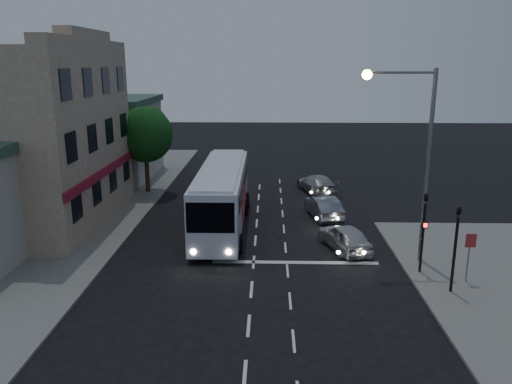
{
  "coord_description": "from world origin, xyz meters",
  "views": [
    {
      "loc": [
        0.7,
        -20.43,
        9.34
      ],
      "look_at": [
        -0.02,
        7.0,
        2.2
      ],
      "focal_mm": 35.0,
      "sensor_mm": 36.0,
      "label": 1
    }
  ],
  "objects_px": {
    "car_sedan_a": "(323,207)",
    "streetlight": "(415,144)",
    "car_suv": "(345,237)",
    "street_tree": "(145,132)",
    "traffic_signal_side": "(456,239)",
    "regulatory_sign": "(470,250)",
    "tour_bus": "(222,195)",
    "traffic_signal_main": "(424,224)",
    "car_sedan_b": "(317,184)"
  },
  "relations": [
    {
      "from": "car_sedan_a",
      "to": "streetlight",
      "type": "bearing_deg",
      "value": 103.79
    },
    {
      "from": "car_suv",
      "to": "car_sedan_a",
      "type": "relative_size",
      "value": 0.95
    },
    {
      "from": "street_tree",
      "to": "traffic_signal_side",
      "type": "bearing_deg",
      "value": -44.5
    },
    {
      "from": "traffic_signal_side",
      "to": "regulatory_sign",
      "type": "relative_size",
      "value": 1.86
    },
    {
      "from": "tour_bus",
      "to": "traffic_signal_main",
      "type": "bearing_deg",
      "value": -34.56
    },
    {
      "from": "car_sedan_a",
      "to": "car_sedan_b",
      "type": "bearing_deg",
      "value": -102.68
    },
    {
      "from": "tour_bus",
      "to": "car_suv",
      "type": "distance_m",
      "value": 7.59
    },
    {
      "from": "regulatory_sign",
      "to": "car_sedan_a",
      "type": "bearing_deg",
      "value": 118.87
    },
    {
      "from": "regulatory_sign",
      "to": "tour_bus",
      "type": "bearing_deg",
      "value": 146.24
    },
    {
      "from": "traffic_signal_side",
      "to": "streetlight",
      "type": "bearing_deg",
      "value": 105.7
    },
    {
      "from": "regulatory_sign",
      "to": "street_tree",
      "type": "distance_m",
      "value": 23.4
    },
    {
      "from": "traffic_signal_main",
      "to": "streetlight",
      "type": "distance_m",
      "value": 3.61
    },
    {
      "from": "tour_bus",
      "to": "streetlight",
      "type": "relative_size",
      "value": 1.31
    },
    {
      "from": "car_suv",
      "to": "regulatory_sign",
      "type": "relative_size",
      "value": 1.79
    },
    {
      "from": "street_tree",
      "to": "traffic_signal_main",
      "type": "bearing_deg",
      "value": -42.03
    },
    {
      "from": "traffic_signal_main",
      "to": "car_sedan_a",
      "type": "bearing_deg",
      "value": 112.6
    },
    {
      "from": "tour_bus",
      "to": "streetlight",
      "type": "height_order",
      "value": "streetlight"
    },
    {
      "from": "car_sedan_a",
      "to": "car_sedan_b",
      "type": "distance_m",
      "value": 6.2
    },
    {
      "from": "regulatory_sign",
      "to": "car_suv",
      "type": "bearing_deg",
      "value": 139.23
    },
    {
      "from": "car_suv",
      "to": "street_tree",
      "type": "bearing_deg",
      "value": -58.2
    },
    {
      "from": "traffic_signal_side",
      "to": "car_sedan_b",
      "type": "bearing_deg",
      "value": 103.69
    },
    {
      "from": "car_sedan_a",
      "to": "street_tree",
      "type": "distance_m",
      "value": 14.11
    },
    {
      "from": "tour_bus",
      "to": "car_sedan_a",
      "type": "xyz_separation_m",
      "value": [
        6.07,
        1.92,
        -1.27
      ]
    },
    {
      "from": "car_sedan_b",
      "to": "traffic_signal_main",
      "type": "relative_size",
      "value": 1.12
    },
    {
      "from": "tour_bus",
      "to": "car_sedan_b",
      "type": "bearing_deg",
      "value": 52.15
    },
    {
      "from": "tour_bus",
      "to": "street_tree",
      "type": "relative_size",
      "value": 1.9
    },
    {
      "from": "car_sedan_a",
      "to": "street_tree",
      "type": "height_order",
      "value": "street_tree"
    },
    {
      "from": "traffic_signal_main",
      "to": "regulatory_sign",
      "type": "distance_m",
      "value": 2.14
    },
    {
      "from": "tour_bus",
      "to": "street_tree",
      "type": "xyz_separation_m",
      "value": [
        -6.22,
        7.72,
        2.55
      ]
    },
    {
      "from": "traffic_signal_side",
      "to": "street_tree",
      "type": "distance_m",
      "value": 23.24
    },
    {
      "from": "traffic_signal_main",
      "to": "streetlight",
      "type": "bearing_deg",
      "value": 100.2
    },
    {
      "from": "traffic_signal_main",
      "to": "regulatory_sign",
      "type": "height_order",
      "value": "traffic_signal_main"
    },
    {
      "from": "traffic_signal_main",
      "to": "streetlight",
      "type": "height_order",
      "value": "streetlight"
    },
    {
      "from": "tour_bus",
      "to": "streetlight",
      "type": "distance_m",
      "value": 11.29
    },
    {
      "from": "tour_bus",
      "to": "regulatory_sign",
      "type": "bearing_deg",
      "value": -34.06
    },
    {
      "from": "car_sedan_a",
      "to": "regulatory_sign",
      "type": "xyz_separation_m",
      "value": [
        5.22,
        -9.46,
        0.91
      ]
    },
    {
      "from": "car_sedan_b",
      "to": "traffic_signal_side",
      "type": "height_order",
      "value": "traffic_signal_side"
    },
    {
      "from": "car_sedan_b",
      "to": "street_tree",
      "type": "height_order",
      "value": "street_tree"
    },
    {
      "from": "car_sedan_a",
      "to": "traffic_signal_main",
      "type": "xyz_separation_m",
      "value": [
        3.52,
        -8.45,
        1.74
      ]
    },
    {
      "from": "car_sedan_b",
      "to": "streetlight",
      "type": "height_order",
      "value": "streetlight"
    },
    {
      "from": "car_sedan_b",
      "to": "traffic_signal_side",
      "type": "distance_m",
      "value": 17.2
    },
    {
      "from": "car_sedan_b",
      "to": "traffic_signal_side",
      "type": "relative_size",
      "value": 1.12
    },
    {
      "from": "car_sedan_b",
      "to": "regulatory_sign",
      "type": "relative_size",
      "value": 2.09
    },
    {
      "from": "traffic_signal_main",
      "to": "car_sedan_b",
      "type": "bearing_deg",
      "value": 102.88
    },
    {
      "from": "regulatory_sign",
      "to": "traffic_signal_main",
      "type": "bearing_deg",
      "value": 149.16
    },
    {
      "from": "car_sedan_b",
      "to": "traffic_signal_side",
      "type": "xyz_separation_m",
      "value": [
        4.05,
        -16.62,
        1.75
      ]
    },
    {
      "from": "tour_bus",
      "to": "streetlight",
      "type": "bearing_deg",
      "value": -28.99
    },
    {
      "from": "car_suv",
      "to": "regulatory_sign",
      "type": "height_order",
      "value": "regulatory_sign"
    },
    {
      "from": "car_suv",
      "to": "traffic_signal_side",
      "type": "distance_m",
      "value": 6.45
    },
    {
      "from": "tour_bus",
      "to": "car_sedan_a",
      "type": "bearing_deg",
      "value": 17.27
    }
  ]
}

